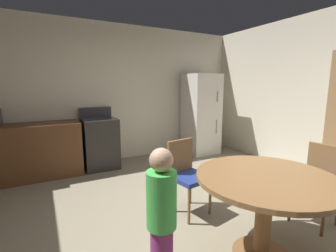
# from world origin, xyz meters

# --- Properties ---
(ground_plane) EXTENTS (14.00, 14.00, 0.00)m
(ground_plane) POSITION_xyz_m (0.00, 0.00, 0.00)
(ground_plane) COLOR gray
(wall_back) EXTENTS (5.82, 0.12, 2.70)m
(wall_back) POSITION_xyz_m (0.00, 2.88, 1.35)
(wall_back) COLOR silver
(wall_back) RESTS_ON ground
(wall_right) EXTENTS (0.12, 5.38, 2.70)m
(wall_right) POSITION_xyz_m (2.81, 0.19, 1.35)
(wall_right) COLOR silver
(wall_right) RESTS_ON ground
(kitchen_counter) EXTENTS (1.90, 0.60, 0.90)m
(kitchen_counter) POSITION_xyz_m (-1.66, 2.48, 0.45)
(kitchen_counter) COLOR brown
(kitchen_counter) RESTS_ON ground
(oven_range) EXTENTS (0.60, 0.60, 1.10)m
(oven_range) POSITION_xyz_m (-0.36, 2.49, 0.47)
(oven_range) COLOR #2D2B28
(oven_range) RESTS_ON ground
(refrigerator) EXTENTS (0.68, 0.68, 1.76)m
(refrigerator) POSITION_xyz_m (1.88, 2.43, 0.88)
(refrigerator) COLOR white
(refrigerator) RESTS_ON ground
(dining_table) EXTENTS (1.18, 1.18, 0.76)m
(dining_table) POSITION_xyz_m (0.36, -0.59, 0.60)
(dining_table) COLOR olive
(dining_table) RESTS_ON ground
(chair_north) EXTENTS (0.46, 0.46, 0.87)m
(chair_north) POSITION_xyz_m (0.19, 0.40, 0.50)
(chair_north) COLOR olive
(chair_north) RESTS_ON ground
(chair_east) EXTENTS (0.44, 0.44, 0.87)m
(chair_east) POSITION_xyz_m (1.36, -0.49, 0.50)
(chair_east) COLOR olive
(chair_east) RESTS_ON ground
(person_child) EXTENTS (0.25, 0.25, 1.09)m
(person_child) POSITION_xyz_m (-0.57, -0.46, 0.58)
(person_child) COLOR #8C337A
(person_child) RESTS_ON ground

